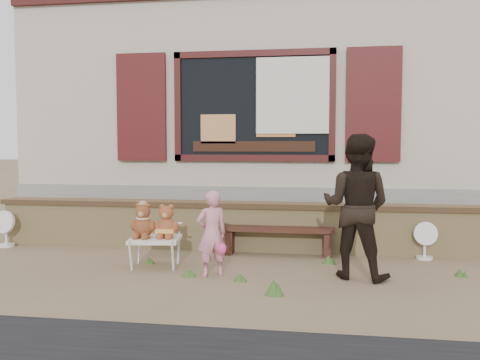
% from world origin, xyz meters
% --- Properties ---
extents(ground, '(80.00, 80.00, 0.00)m').
position_xyz_m(ground, '(0.00, 0.00, 0.00)').
color(ground, brown).
rests_on(ground, ground).
extents(shopfront, '(8.04, 5.13, 4.00)m').
position_xyz_m(shopfront, '(0.00, 4.49, 2.00)').
color(shopfront, '#A59986').
rests_on(shopfront, ground).
extents(brick_wall, '(7.10, 0.36, 0.67)m').
position_xyz_m(brick_wall, '(0.00, 1.00, 0.34)').
color(brick_wall, tan).
rests_on(brick_wall, ground).
extents(bench, '(1.47, 0.31, 0.38)m').
position_xyz_m(bench, '(0.48, 0.75, 0.27)').
color(bench, '#351B12').
rests_on(bench, ground).
extents(folding_chair, '(0.64, 0.58, 0.35)m').
position_xyz_m(folding_chair, '(-0.91, -0.12, 0.32)').
color(folding_chair, white).
rests_on(folding_chair, ground).
extents(teddy_bear_left, '(0.34, 0.31, 0.42)m').
position_xyz_m(teddy_bear_left, '(-1.05, -0.14, 0.57)').
color(teddy_bear_left, brown).
rests_on(teddy_bear_left, folding_chair).
extents(teddy_bear_right, '(0.33, 0.29, 0.41)m').
position_xyz_m(teddy_bear_right, '(-0.77, -0.10, 0.56)').
color(teddy_bear_right, brown).
rests_on(teddy_bear_right, folding_chair).
extents(child, '(0.42, 0.37, 0.95)m').
position_xyz_m(child, '(-0.16, -0.43, 0.48)').
color(child, pink).
rests_on(child, ground).
extents(adult, '(0.92, 0.81, 1.57)m').
position_xyz_m(adult, '(1.41, -0.25, 0.79)').
color(adult, black).
rests_on(adult, ground).
extents(fan_left, '(0.33, 0.22, 0.52)m').
position_xyz_m(fan_left, '(-3.40, 0.71, 0.26)').
color(fan_left, white).
rests_on(fan_left, ground).
extents(fan_right, '(0.30, 0.20, 0.48)m').
position_xyz_m(fan_right, '(2.35, 0.80, 0.24)').
color(fan_right, white).
rests_on(fan_right, ground).
extents(grass_tufts, '(3.72, 1.57, 0.16)m').
position_xyz_m(grass_tufts, '(0.52, -0.45, 0.06)').
color(grass_tufts, '#395A24').
rests_on(grass_tufts, ground).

